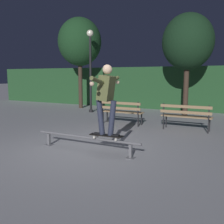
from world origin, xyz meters
TOP-DOWN VIEW (x-y plane):
  - ground_plane at (0.00, 0.00)m, footprint 90.00×90.00m
  - hedge_backdrop at (0.00, 8.54)m, footprint 24.00×1.20m
  - grind_rail at (-0.00, -0.11)m, footprint 2.77×0.18m
  - skateboard at (0.54, -0.11)m, footprint 0.79×0.25m
  - skateboarder at (0.54, -0.11)m, footprint 0.63×1.41m
  - park_bench_leftmost at (-0.69, 3.25)m, footprint 1.60×0.42m
  - park_bench_left_center at (1.62, 3.25)m, footprint 1.60×0.42m
  - tree_behind_benches at (0.98, 6.30)m, footprint 2.16×2.16m
  - tree_far_left at (-4.74, 6.61)m, footprint 2.31×2.31m
  - lamp_post_left at (-3.36, 5.46)m, footprint 0.32×0.32m

SIDE VIEW (x-z plane):
  - ground_plane at x=0.00m, z-range 0.00..0.00m
  - grind_rail at x=0.00m, z-range 0.10..0.46m
  - skateboard at x=0.54m, z-range 0.39..0.48m
  - park_bench_leftmost at x=-0.69m, z-range 0.10..0.98m
  - park_bench_left_center at x=1.62m, z-range 0.10..0.98m
  - hedge_backdrop at x=0.00m, z-range 0.00..2.24m
  - skateboarder at x=0.54m, z-range 0.59..2.15m
  - lamp_post_left at x=-3.36m, z-range 0.53..4.43m
  - tree_behind_benches at x=0.98m, z-range 0.98..5.36m
  - tree_far_left at x=-4.74m, z-range 1.13..5.96m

